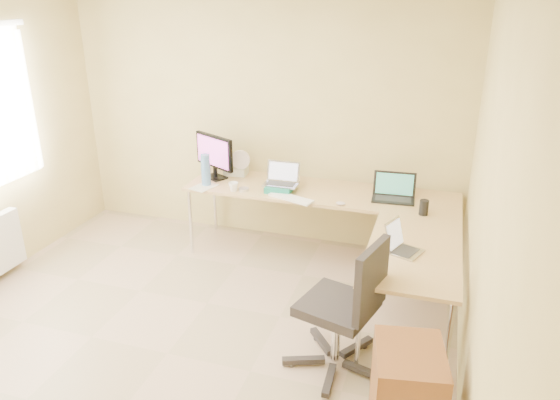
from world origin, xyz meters
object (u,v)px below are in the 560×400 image
(water_bottle, at_px, (206,170))
(laptop_return, at_px, (405,241))
(mug, at_px, (233,187))
(desk_fan, at_px, (242,164))
(desk_main, at_px, (319,225))
(laptop_black, at_px, (394,188))
(desk_return, at_px, (410,291))
(office_chair, at_px, (337,306))
(laptop_center, at_px, (281,174))
(monitor, at_px, (215,157))
(keyboard, at_px, (291,198))
(cabinet, at_px, (406,398))

(water_bottle, distance_m, laptop_return, 2.21)
(mug, distance_m, desk_fan, 0.48)
(desk_main, height_order, laptop_black, laptop_black)
(laptop_black, bearing_deg, laptop_return, -83.27)
(desk_main, height_order, desk_return, same)
(mug, distance_m, office_chair, 1.88)
(laptop_center, distance_m, water_bottle, 0.76)
(office_chair, bearing_deg, desk_main, 123.47)
(laptop_center, height_order, mug, laptop_center)
(laptop_center, bearing_deg, laptop_return, -38.20)
(water_bottle, xyz_separation_m, desk_fan, (0.23, 0.39, -0.03))
(monitor, height_order, laptop_center, monitor)
(laptop_return, bearing_deg, office_chair, 163.96)
(keyboard, bearing_deg, desk_return, -11.87)
(desk_return, xyz_separation_m, monitor, (-2.10, 1.03, 0.60))
(desk_fan, distance_m, cabinet, 3.13)
(office_chair, bearing_deg, laptop_center, 136.31)
(monitor, bearing_deg, keyboard, 7.69)
(desk_main, bearing_deg, monitor, 178.46)
(laptop_center, xyz_separation_m, mug, (-0.43, -0.16, -0.12))
(desk_return, height_order, desk_fan, desk_fan)
(desk_return, height_order, monitor, monitor)
(laptop_black, relative_size, laptop_return, 1.37)
(mug, relative_size, laptop_return, 0.33)
(laptop_return, relative_size, office_chair, 0.27)
(desk_main, distance_m, monitor, 1.27)
(desk_main, relative_size, monitor, 4.93)
(desk_return, distance_m, water_bottle, 2.31)
(keyboard, bearing_deg, laptop_return, -15.74)
(desk_fan, bearing_deg, laptop_center, -41.03)
(laptop_return, bearing_deg, desk_main, 61.33)
(desk_return, xyz_separation_m, desk_fan, (-1.87, 1.20, 0.49))
(desk_main, height_order, laptop_return, laptop_return)
(laptop_black, distance_m, keyboard, 0.96)
(desk_fan, xyz_separation_m, office_chair, (1.41, -1.78, -0.36))
(keyboard, height_order, office_chair, office_chair)
(desk_fan, bearing_deg, keyboard, -47.17)
(desk_main, relative_size, laptop_center, 8.07)
(keyboard, bearing_deg, desk_fan, 162.79)
(cabinet, bearing_deg, laptop_return, 87.24)
(desk_main, xyz_separation_m, keyboard, (-0.21, -0.30, 0.38))
(water_bottle, xyz_separation_m, laptop_return, (2.03, -0.87, -0.07))
(keyboard, xyz_separation_m, desk_fan, (-0.69, 0.50, 0.12))
(desk_return, relative_size, laptop_return, 4.58)
(office_chair, bearing_deg, laptop_return, 68.55)
(keyboard, distance_m, desk_fan, 0.85)
(cabinet, bearing_deg, mug, 123.61)
(laptop_center, bearing_deg, water_bottle, -174.35)
(laptop_center, distance_m, desk_fan, 0.61)
(desk_fan, bearing_deg, water_bottle, -131.61)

